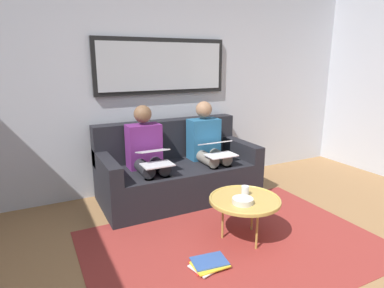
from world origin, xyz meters
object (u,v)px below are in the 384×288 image
at_px(laptop_white, 218,148).
at_px(person_right, 147,153).
at_px(coffee_table, 245,200).
at_px(magazine_stack, 209,264).
at_px(person_left, 208,145).
at_px(framed_mirror, 162,66).
at_px(cup, 245,191).
at_px(laptop_silver, 155,157).
at_px(couch, 177,171).
at_px(bowl, 243,201).

relative_size(laptop_white, person_right, 0.32).
xyz_separation_m(coffee_table, magazine_stack, (0.50, 0.23, -0.37)).
bearing_deg(person_left, magazine_stack, 61.20).
bearing_deg(coffee_table, framed_mirror, -85.32).
height_order(coffee_table, person_right, person_right).
distance_m(framed_mirror, cup, 1.90).
bearing_deg(cup, laptop_silver, -55.64).
relative_size(person_left, magazine_stack, 3.46).
height_order(couch, magazine_stack, couch).
bearing_deg(person_left, laptop_white, 90.00).
bearing_deg(magazine_stack, bowl, -159.88).
distance_m(framed_mirror, laptop_white, 1.22).
height_order(coffee_table, magazine_stack, coffee_table).
distance_m(couch, magazine_stack, 1.52).
relative_size(couch, framed_mirror, 1.09).
relative_size(framed_mirror, cup, 18.83).
relative_size(framed_mirror, coffee_table, 2.61).
distance_m(coffee_table, cup, 0.10).
height_order(framed_mirror, bowl, framed_mirror).
bearing_deg(bowl, laptop_white, -108.90).
distance_m(laptop_silver, magazine_stack, 1.29).
height_order(framed_mirror, coffee_table, framed_mirror).
relative_size(couch, coffee_table, 2.84).
distance_m(bowl, laptop_white, 1.06).
relative_size(cup, bowl, 0.48).
relative_size(framed_mirror, person_right, 1.49).
bearing_deg(bowl, framed_mirror, -88.15).
bearing_deg(magazine_stack, person_left, -118.80).
relative_size(framed_mirror, person_left, 1.49).
relative_size(cup, laptop_silver, 0.25).
xyz_separation_m(couch, laptop_white, (-0.39, 0.31, 0.32)).
bearing_deg(cup, laptop_white, -103.95).
bearing_deg(framed_mirror, bowl, 91.85).
bearing_deg(bowl, coffee_table, -135.97).
xyz_separation_m(framed_mirror, cup, (-0.18, 1.54, -1.10)).
relative_size(bowl, magazine_stack, 0.57).
bearing_deg(magazine_stack, cup, -151.66).
xyz_separation_m(cup, laptop_silver, (0.57, -0.84, 0.18)).
distance_m(person_left, person_right, 0.78).
height_order(person_right, laptop_silver, person_right).
xyz_separation_m(laptop_white, laptop_silver, (0.78, 0.00, 0.00)).
distance_m(framed_mirror, laptop_silver, 1.22).
bearing_deg(laptop_white, couch, -38.20).
xyz_separation_m(person_left, magazine_stack, (0.76, 1.38, -0.58)).
height_order(framed_mirror, person_left, framed_mirror).
xyz_separation_m(bowl, magazine_stack, (0.42, 0.15, -0.40)).
bearing_deg(person_right, magazine_stack, 91.03).
bearing_deg(laptop_silver, couch, -141.44).
height_order(person_right, magazine_stack, person_right).
bearing_deg(coffee_table, laptop_silver, -60.01).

